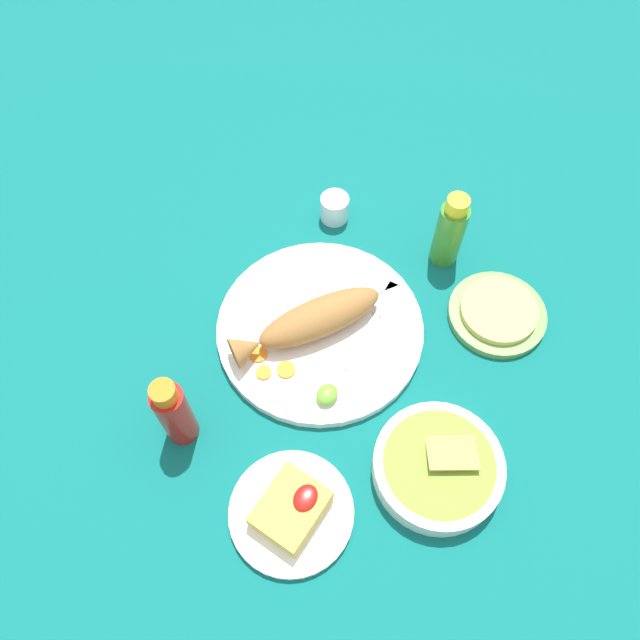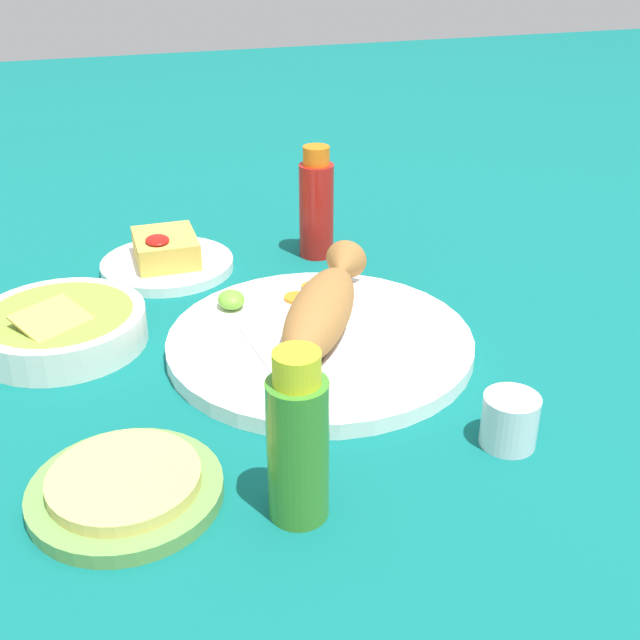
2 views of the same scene
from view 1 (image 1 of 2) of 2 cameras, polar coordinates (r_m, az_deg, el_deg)
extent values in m
plane|color=#0C605B|center=(1.04, 0.00, -1.04)|extent=(4.00, 4.00, 0.00)
cylinder|color=white|center=(1.04, 0.00, -0.80)|extent=(0.34, 0.34, 0.02)
ellipsoid|color=#996633|center=(1.00, 0.00, 0.25)|extent=(0.22, 0.16, 0.06)
cone|color=#996633|center=(0.98, -6.70, -2.56)|extent=(0.07, 0.07, 0.05)
cube|color=silver|center=(1.04, 1.26, 1.25)|extent=(0.10, 0.07, 0.00)
cube|color=silver|center=(1.07, 5.75, 3.01)|extent=(0.07, 0.05, 0.00)
cube|color=silver|center=(1.01, 3.79, -1.96)|extent=(0.12, 0.02, 0.00)
cube|color=silver|center=(1.06, 6.02, 1.94)|extent=(0.07, 0.02, 0.00)
cylinder|color=orange|center=(0.99, -5.18, -4.81)|extent=(0.02, 0.02, 0.00)
cylinder|color=orange|center=(1.01, -5.66, -3.11)|extent=(0.03, 0.03, 0.00)
cylinder|color=orange|center=(0.99, -3.12, -4.56)|extent=(0.03, 0.03, 0.00)
ellipsoid|color=#6BB233|center=(0.96, 0.66, -6.81)|extent=(0.04, 0.03, 0.02)
cylinder|color=#B21914|center=(0.93, -13.09, -8.43)|extent=(0.05, 0.05, 0.13)
cylinder|color=orange|center=(0.86, -14.12, -6.51)|extent=(0.04, 0.04, 0.02)
cylinder|color=#3D8428|center=(1.10, 11.71, 7.66)|extent=(0.05, 0.05, 0.13)
cylinder|color=yellow|center=(1.04, 12.46, 10.22)|extent=(0.04, 0.04, 0.03)
cylinder|color=silver|center=(1.16, 1.34, 10.21)|extent=(0.05, 0.05, 0.05)
cylinder|color=white|center=(1.17, 1.32, 9.77)|extent=(0.04, 0.04, 0.02)
cylinder|color=white|center=(0.93, -2.64, -17.18)|extent=(0.18, 0.18, 0.01)
cube|color=gold|center=(0.91, -2.70, -16.83)|extent=(0.10, 0.08, 0.04)
ellipsoid|color=#AD140F|center=(0.89, -1.34, -15.93)|extent=(0.04, 0.03, 0.01)
cylinder|color=white|center=(0.95, 10.68, -13.10)|extent=(0.19, 0.19, 0.04)
cylinder|color=olive|center=(0.94, 10.81, -12.87)|extent=(0.16, 0.16, 0.01)
cube|color=gold|center=(0.94, 11.87, -11.05)|extent=(0.11, 0.11, 0.02)
cylinder|color=#6B9E4C|center=(1.09, 15.86, 0.52)|extent=(0.16, 0.16, 0.01)
cylinder|color=#E0C666|center=(1.08, 16.03, 0.87)|extent=(0.13, 0.13, 0.01)
camera|label=2|loc=(1.25, 34.26, 30.13)|focal=45.00mm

